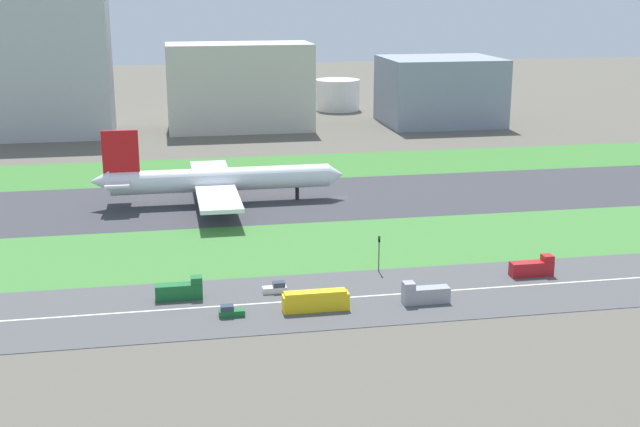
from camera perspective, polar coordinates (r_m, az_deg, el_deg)
name	(u,v)px	position (r m, az deg, el deg)	size (l,w,h in m)	color
ground_plane	(341,198)	(224.64, 1.42, 1.08)	(800.00, 800.00, 0.00)	#5B564C
runway	(341,197)	(224.63, 1.42, 1.09)	(280.00, 46.00, 0.10)	#38383D
grass_median_north	(313,166)	(263.82, -0.45, 3.23)	(280.00, 36.00, 0.10)	#3D7A33
grass_median_south	(380,242)	(186.22, 4.06, -1.94)	(280.00, 36.00, 0.10)	#427F38
highway	(424,292)	(157.15, 7.01, -5.31)	(280.00, 28.00, 0.10)	#4C4C4F
highway_centerline	(424,292)	(157.13, 7.01, -5.29)	(266.00, 0.50, 0.01)	silver
airliner	(215,180)	(218.81, -7.07, 2.26)	(65.00, 56.00, 19.70)	white
car_0	(231,312)	(145.67, -6.05, -6.60)	(4.40, 1.80, 2.00)	#19662D
truck_2	(180,290)	(154.41, -9.39, -5.14)	(8.40, 2.50, 4.00)	#19662D
truck_1	(533,268)	(169.29, 14.15, -3.57)	(8.40, 2.50, 4.00)	#B2191E
truck_0	(424,294)	(151.69, 7.05, -5.42)	(8.40, 2.50, 4.00)	#99999E
bus_0	(316,301)	(147.09, -0.29, -5.91)	(11.60, 2.50, 3.50)	yellow
car_1	(276,288)	(155.83, -3.01, -5.05)	(4.40, 1.80, 2.00)	silver
traffic_light	(379,251)	(166.14, 4.00, -2.54)	(0.36, 0.50, 7.20)	#4C4C51
terminal_building	(36,65)	(331.16, -18.58, 9.48)	(52.93, 30.50, 52.45)	#B2B2B7
hangar_building	(240,87)	(330.58, -5.44, 8.50)	(55.13, 25.61, 33.15)	beige
office_tower	(440,91)	(347.79, 8.08, 8.20)	(45.34, 37.72, 26.53)	gray
fuel_tank_west	(209,100)	(375.72, -7.52, 7.62)	(20.08, 20.08, 12.10)	silver
fuel_tank_centre	(272,92)	(377.96, -3.24, 8.19)	(17.50, 17.50, 17.58)	silver
fuel_tank_east	(337,95)	(383.13, 1.19, 8.01)	(19.81, 19.81, 13.65)	silver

